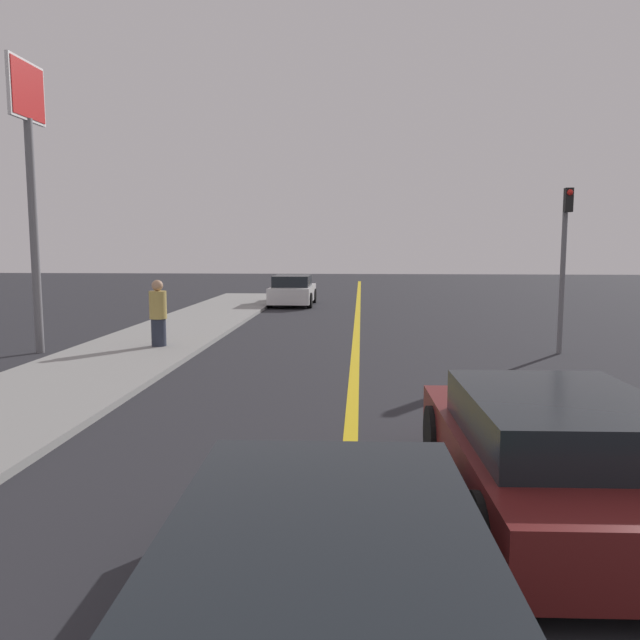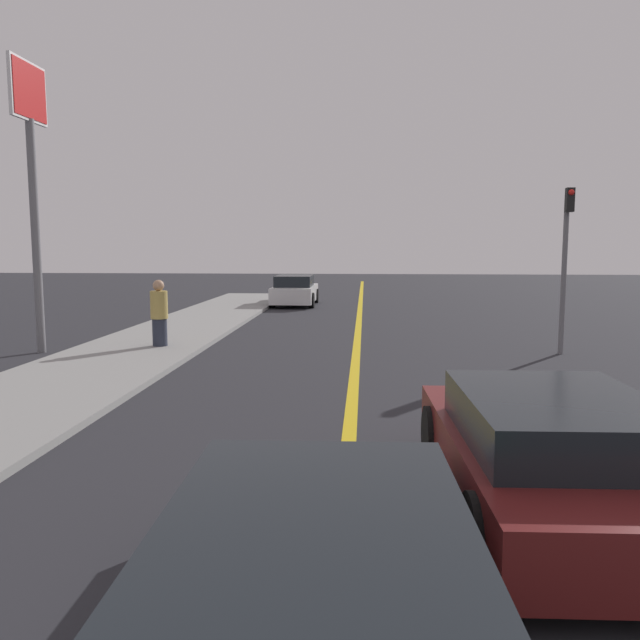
{
  "view_description": "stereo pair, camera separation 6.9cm",
  "coord_description": "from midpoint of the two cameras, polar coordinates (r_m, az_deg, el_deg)",
  "views": [
    {
      "loc": [
        0.13,
        2.43,
        2.57
      ],
      "look_at": [
        -0.65,
        14.12,
        1.18
      ],
      "focal_mm": 35.0,
      "sensor_mm": 36.0,
      "label": 1
    },
    {
      "loc": [
        0.2,
        2.44,
        2.57
      ],
      "look_at": [
        -0.65,
        14.12,
        1.18
      ],
      "focal_mm": 35.0,
      "sensor_mm": 36.0,
      "label": 2
    }
  ],
  "objects": [
    {
      "name": "car_parked_left_lot",
      "position": [
        27.11,
        -2.58,
        2.69
      ],
      "size": [
        1.87,
        3.94,
        1.31
      ],
      "rotation": [
        0.0,
        0.0,
        0.0
      ],
      "color": "silver",
      "rests_on": "ground_plane"
    },
    {
      "name": "car_ahead_center",
      "position": [
        3.88,
        0.1,
        -24.15
      ],
      "size": [
        2.11,
        4.59,
        1.16
      ],
      "rotation": [
        0.0,
        0.0,
        0.03
      ],
      "color": "#9E9EA3",
      "rests_on": "ground_plane"
    },
    {
      "name": "sidewalk_left",
      "position": [
        15.98,
        -16.39,
        -2.54
      ],
      "size": [
        3.14,
        34.46,
        0.12
      ],
      "color": "gray",
      "rests_on": "ground_plane"
    },
    {
      "name": "car_far_distant",
      "position": [
        6.47,
        20.18,
        -11.37
      ],
      "size": [
        2.13,
        4.23,
        1.21
      ],
      "rotation": [
        0.0,
        0.0,
        0.03
      ],
      "color": "maroon",
      "rests_on": "ground_plane"
    },
    {
      "name": "traffic_light",
      "position": [
        15.79,
        21.31,
        5.72
      ],
      "size": [
        0.18,
        0.4,
        3.9
      ],
      "color": "slate",
      "rests_on": "ground_plane"
    },
    {
      "name": "road_center_line",
      "position": [
        15.78,
        3.16,
        -2.59
      ],
      "size": [
        0.2,
        60.0,
        0.01
      ],
      "color": "gold",
      "rests_on": "ground_plane"
    },
    {
      "name": "roadside_sign",
      "position": [
        16.54,
        -25.16,
        14.24
      ],
      "size": [
        0.2,
        1.52,
        6.81
      ],
      "color": "slate",
      "rests_on": "ground_plane"
    },
    {
      "name": "pedestrian_far_standing",
      "position": [
        15.81,
        -14.7,
        0.57
      ],
      "size": [
        0.42,
        0.42,
        1.63
      ],
      "color": "#282D3D",
      "rests_on": "sidewalk_left"
    }
  ]
}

